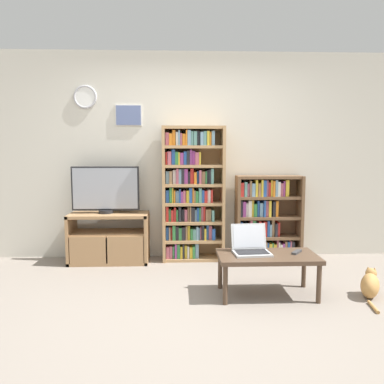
{
  "coord_description": "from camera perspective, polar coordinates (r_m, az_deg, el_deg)",
  "views": [
    {
      "loc": [
        -0.12,
        -3.01,
        1.36
      ],
      "look_at": [
        0.03,
        0.98,
        0.93
      ],
      "focal_mm": 35.0,
      "sensor_mm": 36.0,
      "label": 1
    }
  ],
  "objects": [
    {
      "name": "tv_stand",
      "position": [
        4.73,
        -12.51,
        -6.83
      ],
      "size": [
        0.96,
        0.42,
        0.61
      ],
      "color": "#9E754C",
      "rests_on": "ground_plane"
    },
    {
      "name": "remote_near_laptop",
      "position": [
        3.75,
        15.67,
        -8.79
      ],
      "size": [
        0.13,
        0.15,
        0.02
      ],
      "rotation": [
        0.0,
        0.0,
        2.48
      ],
      "color": "#38383A",
      "rests_on": "coffee_table"
    },
    {
      "name": "ground_plane",
      "position": [
        3.31,
        0.13,
        -18.1
      ],
      "size": [
        18.0,
        18.0,
        0.0
      ],
      "primitive_type": "plane",
      "color": "gray"
    },
    {
      "name": "bookshelf_tall",
      "position": [
        4.66,
        -0.21,
        -0.28
      ],
      "size": [
        0.76,
        0.31,
        1.66
      ],
      "color": "tan",
      "rests_on": "ground_plane"
    },
    {
      "name": "wall_back",
      "position": [
        4.82,
        -0.82,
        5.53
      ],
      "size": [
        6.7,
        0.09,
        2.6
      ],
      "color": "beige",
      "rests_on": "ground_plane"
    },
    {
      "name": "television",
      "position": [
        4.69,
        -13.03,
        0.37
      ],
      "size": [
        0.82,
        0.18,
        0.57
      ],
      "color": "black",
      "rests_on": "tv_stand"
    },
    {
      "name": "bookshelf_short",
      "position": [
        4.86,
        11.04,
        -3.9
      ],
      "size": [
        0.83,
        0.26,
        1.06
      ],
      "color": "brown",
      "rests_on": "ground_plane"
    },
    {
      "name": "coffee_table",
      "position": [
        3.65,
        11.41,
        -10.0
      ],
      "size": [
        0.93,
        0.49,
        0.4
      ],
      "color": "#4C3828",
      "rests_on": "ground_plane"
    },
    {
      "name": "cat",
      "position": [
        3.97,
        25.51,
        -12.63
      ],
      "size": [
        0.29,
        0.54,
        0.27
      ],
      "rotation": [
        0.0,
        0.0,
        -0.55
      ],
      "color": "#B78447",
      "rests_on": "ground_plane"
    },
    {
      "name": "laptop",
      "position": [
        3.65,
        8.91,
        -8.13
      ],
      "size": [
        0.36,
        0.31,
        0.27
      ],
      "rotation": [
        0.0,
        0.0,
        0.08
      ],
      "color": "#B7BABC",
      "rests_on": "coffee_table"
    }
  ]
}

